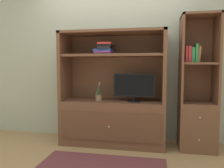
% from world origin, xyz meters
% --- Properties ---
extents(ground_plane, '(8.00, 8.00, 0.00)m').
position_xyz_m(ground_plane, '(0.00, 0.00, 0.00)').
color(ground_plane, tan).
extents(painted_rear_wall, '(6.00, 0.10, 2.80)m').
position_xyz_m(painted_rear_wall, '(0.00, 0.75, 1.40)').
color(painted_rear_wall, '#ADB29E').
rests_on(painted_rear_wall, ground_plane).
extents(media_console, '(1.53, 0.54, 1.67)m').
position_xyz_m(media_console, '(0.00, 0.41, 0.53)').
color(media_console, brown).
rests_on(media_console, ground_plane).
extents(tv_monitor, '(0.59, 0.21, 0.40)m').
position_xyz_m(tv_monitor, '(0.32, 0.36, 0.87)').
color(tv_monitor, black).
rests_on(tv_monitor, media_console).
extents(potted_plant, '(0.10, 0.12, 0.27)m').
position_xyz_m(potted_plant, '(-0.20, 0.35, 0.71)').
color(potted_plant, '#8C7251').
rests_on(potted_plant, media_console).
extents(magazine_stack, '(0.28, 0.35, 0.17)m').
position_xyz_m(magazine_stack, '(-0.12, 0.40, 1.42)').
color(magazine_stack, purple).
rests_on(magazine_stack, media_console).
extents(bookshelf_tall, '(0.49, 0.43, 1.86)m').
position_xyz_m(bookshelf_tall, '(1.20, 0.41, 0.60)').
color(bookshelf_tall, brown).
rests_on(bookshelf_tall, ground_plane).
extents(upright_book_row, '(0.20, 0.18, 0.25)m').
position_xyz_m(upright_book_row, '(1.11, 0.40, 1.33)').
color(upright_book_row, red).
rests_on(upright_book_row, bookshelf_tall).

